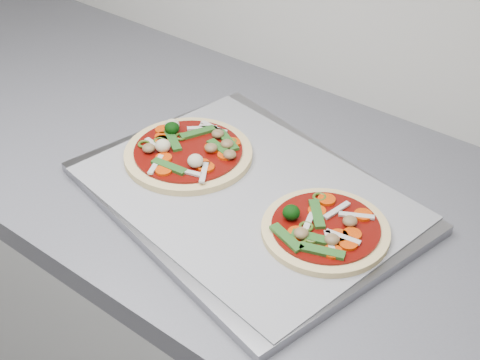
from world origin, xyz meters
The scene contains 4 objects.
baking_tray centered at (-0.60, 1.25, 0.91)m, with size 0.47×0.35×0.02m, color gray.
parchment centered at (-0.60, 1.25, 0.92)m, with size 0.45×0.33×0.00m, color gray.
pizza_left centered at (-0.73, 1.27, 0.93)m, with size 0.21×0.21×0.03m.
pizza_right centered at (-0.46, 1.25, 0.93)m, with size 0.19×0.19×0.03m.
Camera 1 is at (-0.14, 0.65, 1.51)m, focal length 50.00 mm.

